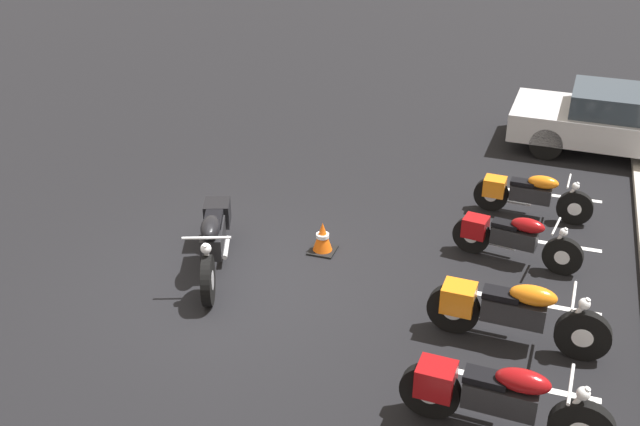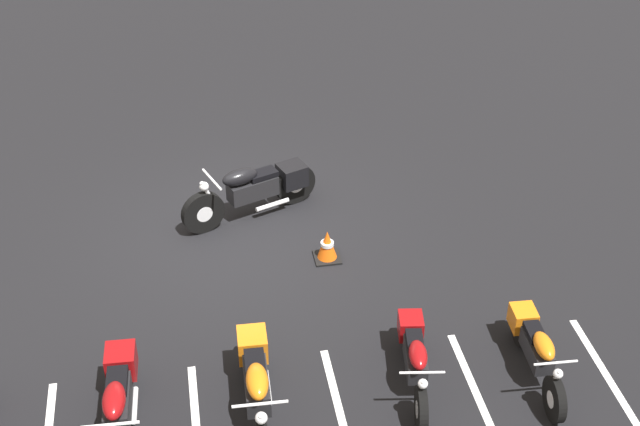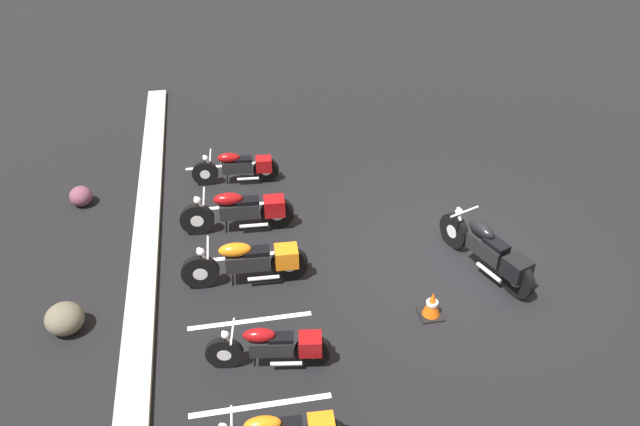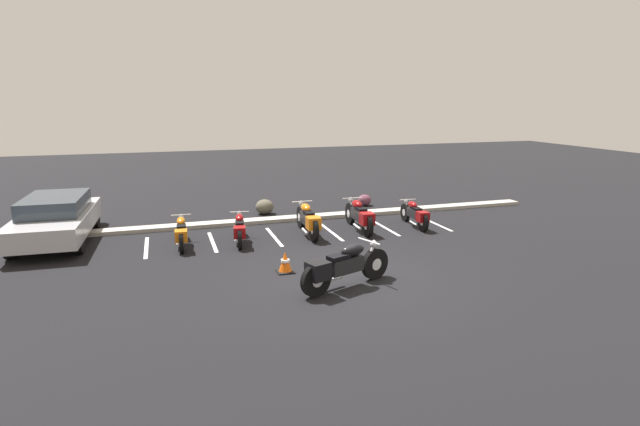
% 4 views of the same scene
% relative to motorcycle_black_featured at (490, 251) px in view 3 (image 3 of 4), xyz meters
% --- Properties ---
extents(ground, '(60.00, 60.00, 0.00)m').
position_rel_motorcycle_black_featured_xyz_m(ground, '(0.37, 0.46, -0.50)').
color(ground, black).
extents(motorcycle_black_featured, '(2.27, 1.07, 0.93)m').
position_rel_motorcycle_black_featured_xyz_m(motorcycle_black_featured, '(0.00, 0.00, 0.00)').
color(motorcycle_black_featured, black).
rests_on(motorcycle_black_featured, ground).
extents(parked_bike_1, '(0.63, 1.94, 0.77)m').
position_rel_motorcycle_black_featured_xyz_m(parked_bike_1, '(-1.54, 4.13, -0.09)').
color(parked_bike_1, black).
rests_on(parked_bike_1, ground).
extents(parked_bike_2, '(0.64, 2.28, 0.90)m').
position_rel_motorcycle_black_featured_xyz_m(parked_bike_2, '(0.50, 4.30, -0.02)').
color(parked_bike_2, black).
rests_on(parked_bike_2, ground).
extents(parked_bike_3, '(0.64, 2.29, 0.90)m').
position_rel_motorcycle_black_featured_xyz_m(parked_bike_3, '(2.15, 4.32, -0.02)').
color(parked_bike_3, black).
rests_on(parked_bike_3, ground).
extents(parked_bike_4, '(0.55, 1.95, 0.77)m').
position_rel_motorcycle_black_featured_xyz_m(parked_bike_4, '(4.00, 4.25, -0.09)').
color(parked_bike_4, black).
rests_on(parked_bike_4, ground).
extents(concrete_curb, '(18.00, 0.50, 0.12)m').
position_rel_motorcycle_black_featured_xyz_m(concrete_curb, '(0.37, 6.28, -0.44)').
color(concrete_curb, '#A8A399').
rests_on(concrete_curb, ground).
extents(landscape_rock_0, '(0.59, 0.56, 0.42)m').
position_rel_motorcycle_black_featured_xyz_m(landscape_rock_0, '(3.72, 7.69, -0.29)').
color(landscape_rock_0, brown).
rests_on(landscape_rock_0, ground).
extents(landscape_rock_1, '(0.83, 0.83, 0.52)m').
position_rel_motorcycle_black_featured_xyz_m(landscape_rock_1, '(-0.16, 7.45, -0.24)').
color(landscape_rock_1, '#5A5546').
rests_on(landscape_rock_1, ground).
extents(traffic_cone, '(0.40, 0.40, 0.50)m').
position_rel_motorcycle_black_featured_xyz_m(traffic_cone, '(-0.91, 1.38, -0.26)').
color(traffic_cone, black).
rests_on(traffic_cone, ground).
extents(stall_line_1, '(0.10, 2.10, 0.00)m').
position_rel_motorcycle_black_featured_xyz_m(stall_line_1, '(-2.28, 4.44, -0.49)').
color(stall_line_1, white).
rests_on(stall_line_1, ground).
extents(stall_line_2, '(0.10, 2.10, 0.00)m').
position_rel_motorcycle_black_featured_xyz_m(stall_line_2, '(-0.50, 4.44, -0.49)').
color(stall_line_2, white).
rests_on(stall_line_2, ground).
extents(stall_line_3, '(0.10, 2.10, 0.00)m').
position_rel_motorcycle_black_featured_xyz_m(stall_line_3, '(1.28, 4.44, -0.49)').
color(stall_line_3, white).
rests_on(stall_line_3, ground).
extents(stall_line_4, '(0.10, 2.10, 0.00)m').
position_rel_motorcycle_black_featured_xyz_m(stall_line_4, '(3.05, 4.44, -0.49)').
color(stall_line_4, white).
rests_on(stall_line_4, ground).
extents(stall_line_5, '(0.10, 2.10, 0.00)m').
position_rel_motorcycle_black_featured_xyz_m(stall_line_5, '(4.83, 4.44, -0.49)').
color(stall_line_5, white).
rests_on(stall_line_5, ground).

